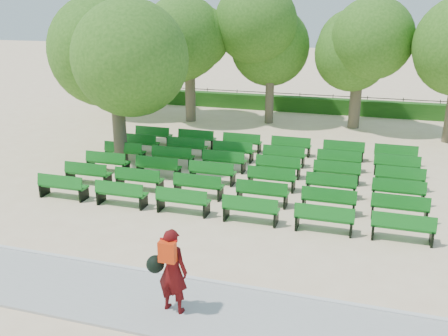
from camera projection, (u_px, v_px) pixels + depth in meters
name	position (u px, v px, depth m)	size (l,w,h in m)	color
ground	(209.00, 186.00, 18.05)	(120.00, 120.00, 0.00)	beige
paving	(104.00, 294.00, 11.33)	(30.00, 2.20, 0.06)	#A6A7A2
curb	(128.00, 268.00, 12.37)	(30.00, 0.12, 0.10)	silver
hedge	(282.00, 103.00, 30.61)	(26.00, 0.70, 0.90)	#1E5114
fence	(283.00, 109.00, 31.11)	(26.00, 0.10, 1.02)	black
tree_line	(268.00, 125.00, 27.12)	(21.80, 6.80, 7.04)	#396D1D
bench_array	(246.00, 177.00, 18.72)	(1.73, 0.63, 1.07)	#136E1B
tree_among	(114.00, 46.00, 19.43)	(4.78, 4.78, 6.91)	brown
person	(171.00, 269.00, 10.38)	(0.92, 0.58, 1.89)	#4C0A0B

